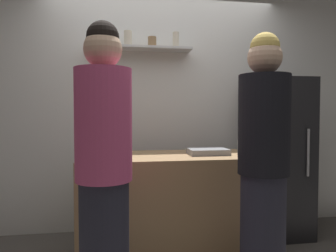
# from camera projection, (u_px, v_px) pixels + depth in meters

# --- Properties ---
(back_wall_assembly) EXTENTS (4.80, 0.32, 2.60)m
(back_wall_assembly) POSITION_uv_depth(u_px,v_px,m) (162.00, 109.00, 3.43)
(back_wall_assembly) COLOR white
(back_wall_assembly) RESTS_ON ground
(refrigerator) EXTENTS (0.56, 0.64, 1.60)m
(refrigerator) POSITION_uv_depth(u_px,v_px,m) (276.00, 157.00, 3.23)
(refrigerator) COLOR black
(refrigerator) RESTS_ON ground
(counter) EXTENTS (1.49, 0.71, 0.89)m
(counter) POSITION_uv_depth(u_px,v_px,m) (168.00, 206.00, 2.71)
(counter) COLOR #9E7A51
(counter) RESTS_ON ground
(baking_pan) EXTENTS (0.34, 0.24, 0.05)m
(baking_pan) POSITION_uv_depth(u_px,v_px,m) (208.00, 152.00, 2.71)
(baking_pan) COLOR gray
(baking_pan) RESTS_ON counter
(utensil_holder) EXTENTS (0.11, 0.11, 0.22)m
(utensil_holder) POSITION_uv_depth(u_px,v_px,m) (244.00, 147.00, 2.72)
(utensil_holder) COLOR #B2B2B7
(utensil_holder) RESTS_ON counter
(wine_bottle_pale_glass) EXTENTS (0.07, 0.07, 0.30)m
(wine_bottle_pale_glass) POSITION_uv_depth(u_px,v_px,m) (91.00, 140.00, 2.83)
(wine_bottle_pale_glass) COLOR #B2BFB2
(wine_bottle_pale_glass) RESTS_ON counter
(wine_bottle_dark_glass) EXTENTS (0.06, 0.06, 0.29)m
(wine_bottle_dark_glass) POSITION_uv_depth(u_px,v_px,m) (111.00, 140.00, 2.85)
(wine_bottle_dark_glass) COLOR black
(wine_bottle_dark_glass) RESTS_ON counter
(water_bottle_plastic) EXTENTS (0.09, 0.09, 0.26)m
(water_bottle_plastic) POSITION_uv_depth(u_px,v_px,m) (98.00, 142.00, 2.64)
(water_bottle_plastic) COLOR silver
(water_bottle_plastic) RESTS_ON counter
(person_blonde) EXTENTS (0.34, 0.34, 1.79)m
(person_blonde) POSITION_uv_depth(u_px,v_px,m) (263.00, 166.00, 2.09)
(person_blonde) COLOR #262633
(person_blonde) RESTS_ON ground
(person_pink_top) EXTENTS (0.34, 0.34, 1.80)m
(person_pink_top) POSITION_uv_depth(u_px,v_px,m) (104.00, 171.00, 1.87)
(person_pink_top) COLOR #262633
(person_pink_top) RESTS_ON ground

